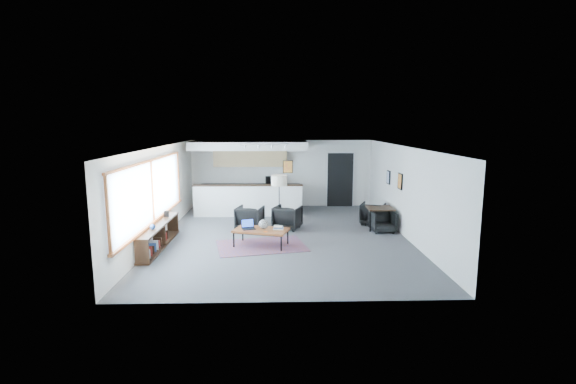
{
  "coord_description": "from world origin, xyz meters",
  "views": [
    {
      "loc": [
        -0.2,
        -11.74,
        3.26
      ],
      "look_at": [
        0.14,
        0.4,
        1.24
      ],
      "focal_mm": 26.0,
      "sensor_mm": 36.0,
      "label": 1
    }
  ],
  "objects_px": {
    "floor_lamp": "(279,182)",
    "book_stack": "(278,228)",
    "laptop": "(248,226)",
    "dining_chair_near": "(383,222)",
    "coffee_table": "(261,230)",
    "dining_table": "(380,209)",
    "armchair_left": "(250,217)",
    "armchair_right": "(287,216)",
    "dining_chair_far": "(373,214)",
    "ceramic_pot": "(264,224)",
    "microwave": "(273,179)"
  },
  "relations": [
    {
      "from": "ceramic_pot",
      "to": "armchair_right",
      "type": "distance_m",
      "value": 1.91
    },
    {
      "from": "book_stack",
      "to": "ceramic_pot",
      "type": "bearing_deg",
      "value": 172.92
    },
    {
      "from": "armchair_left",
      "to": "microwave",
      "type": "bearing_deg",
      "value": -88.83
    },
    {
      "from": "coffee_table",
      "to": "book_stack",
      "type": "xyz_separation_m",
      "value": [
        0.46,
        -0.01,
        0.07
      ]
    },
    {
      "from": "book_stack",
      "to": "armchair_right",
      "type": "xyz_separation_m",
      "value": [
        0.29,
        1.82,
        -0.1
      ]
    },
    {
      "from": "laptop",
      "to": "microwave",
      "type": "distance_m",
      "value": 5.07
    },
    {
      "from": "book_stack",
      "to": "dining_table",
      "type": "height_order",
      "value": "dining_table"
    },
    {
      "from": "dining_table",
      "to": "dining_chair_far",
      "type": "bearing_deg",
      "value": 96.66
    },
    {
      "from": "coffee_table",
      "to": "microwave",
      "type": "relative_size",
      "value": 2.95
    },
    {
      "from": "coffee_table",
      "to": "laptop",
      "type": "bearing_deg",
      "value": -177.3
    },
    {
      "from": "book_stack",
      "to": "dining_table",
      "type": "xyz_separation_m",
      "value": [
        3.16,
        1.75,
        0.11
      ]
    },
    {
      "from": "book_stack",
      "to": "dining_chair_near",
      "type": "relative_size",
      "value": 0.49
    },
    {
      "from": "laptop",
      "to": "book_stack",
      "type": "relative_size",
      "value": 1.41
    },
    {
      "from": "floor_lamp",
      "to": "dining_chair_near",
      "type": "distance_m",
      "value": 3.35
    },
    {
      "from": "laptop",
      "to": "dining_chair_far",
      "type": "xyz_separation_m",
      "value": [
        3.89,
        2.27,
        -0.21
      ]
    },
    {
      "from": "ceramic_pot",
      "to": "laptop",
      "type": "bearing_deg",
      "value": 173.96
    },
    {
      "from": "book_stack",
      "to": "floor_lamp",
      "type": "bearing_deg",
      "value": 88.77
    },
    {
      "from": "armchair_left",
      "to": "microwave",
      "type": "height_order",
      "value": "microwave"
    },
    {
      "from": "dining_chair_near",
      "to": "coffee_table",
      "type": "bearing_deg",
      "value": -162.56
    },
    {
      "from": "floor_lamp",
      "to": "dining_chair_far",
      "type": "xyz_separation_m",
      "value": [
        3.05,
        0.62,
        -1.15
      ]
    },
    {
      "from": "armchair_right",
      "to": "ceramic_pot",
      "type": "bearing_deg",
      "value": 89.44
    },
    {
      "from": "laptop",
      "to": "floor_lamp",
      "type": "bearing_deg",
      "value": 45.16
    },
    {
      "from": "armchair_left",
      "to": "dining_table",
      "type": "xyz_separation_m",
      "value": [
        4.03,
        -0.06,
        0.22
      ]
    },
    {
      "from": "ceramic_pot",
      "to": "dining_chair_near",
      "type": "distance_m",
      "value": 3.8
    },
    {
      "from": "ceramic_pot",
      "to": "microwave",
      "type": "bearing_deg",
      "value": 87.62
    },
    {
      "from": "dining_chair_near",
      "to": "dining_chair_far",
      "type": "distance_m",
      "value": 0.99
    },
    {
      "from": "ceramic_pot",
      "to": "dining_chair_far",
      "type": "height_order",
      "value": "ceramic_pot"
    },
    {
      "from": "coffee_table",
      "to": "dining_chair_near",
      "type": "height_order",
      "value": "dining_chair_near"
    },
    {
      "from": "floor_lamp",
      "to": "dining_chair_near",
      "type": "xyz_separation_m",
      "value": [
        3.12,
        -0.37,
        -1.17
      ]
    },
    {
      "from": "laptop",
      "to": "floor_lamp",
      "type": "distance_m",
      "value": 2.08
    },
    {
      "from": "book_stack",
      "to": "armchair_right",
      "type": "relative_size",
      "value": 0.37
    },
    {
      "from": "book_stack",
      "to": "coffee_table",
      "type": "bearing_deg",
      "value": 179.27
    },
    {
      "from": "armchair_left",
      "to": "armchair_right",
      "type": "distance_m",
      "value": 1.16
    },
    {
      "from": "armchair_right",
      "to": "microwave",
      "type": "bearing_deg",
      "value": -61.06
    },
    {
      "from": "book_stack",
      "to": "armchair_left",
      "type": "bearing_deg",
      "value": 115.73
    },
    {
      "from": "microwave",
      "to": "ceramic_pot",
      "type": "bearing_deg",
      "value": -100.85
    },
    {
      "from": "floor_lamp",
      "to": "book_stack",
      "type": "bearing_deg",
      "value": -91.23
    },
    {
      "from": "laptop",
      "to": "armchair_right",
      "type": "height_order",
      "value": "armchair_right"
    },
    {
      "from": "dining_table",
      "to": "armchair_right",
      "type": "bearing_deg",
      "value": 178.68
    },
    {
      "from": "coffee_table",
      "to": "armchair_left",
      "type": "bearing_deg",
      "value": 119.54
    },
    {
      "from": "dining_chair_near",
      "to": "armchair_right",
      "type": "bearing_deg",
      "value": 167.85
    },
    {
      "from": "coffee_table",
      "to": "dining_chair_near",
      "type": "xyz_separation_m",
      "value": [
        3.61,
        1.37,
        -0.13
      ]
    },
    {
      "from": "armchair_right",
      "to": "dining_chair_near",
      "type": "height_order",
      "value": "armchair_right"
    },
    {
      "from": "laptop",
      "to": "microwave",
      "type": "xyz_separation_m",
      "value": [
        0.62,
        5.0,
        0.58
      ]
    },
    {
      "from": "ceramic_pot",
      "to": "dining_chair_far",
      "type": "distance_m",
      "value": 4.19
    },
    {
      "from": "armchair_left",
      "to": "dining_chair_far",
      "type": "height_order",
      "value": "armchair_left"
    },
    {
      "from": "ceramic_pot",
      "to": "floor_lamp",
      "type": "height_order",
      "value": "floor_lamp"
    },
    {
      "from": "coffee_table",
      "to": "armchair_right",
      "type": "bearing_deg",
      "value": 84.15
    },
    {
      "from": "laptop",
      "to": "dining_chair_near",
      "type": "xyz_separation_m",
      "value": [
        3.97,
        1.28,
        -0.23
      ]
    },
    {
      "from": "ceramic_pot",
      "to": "armchair_left",
      "type": "height_order",
      "value": "armchair_left"
    }
  ]
}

